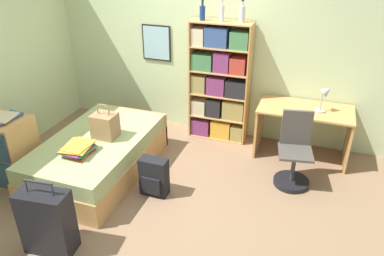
{
  "coord_description": "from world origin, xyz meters",
  "views": [
    {
      "loc": [
        1.65,
        -3.39,
        2.75
      ],
      "look_at": [
        0.39,
        0.19,
        0.75
      ],
      "focal_mm": 35.0,
      "sensor_mm": 36.0,
      "label": 1
    }
  ],
  "objects_px": {
    "bed": "(99,155)",
    "desk_lamp": "(326,94)",
    "magazine_pile_on_dresser": "(4,118)",
    "bottle_clear": "(242,14)",
    "bottle_green": "(202,13)",
    "desk_chair": "(293,161)",
    "handbag": "(105,125)",
    "bottle_brown": "(222,13)",
    "book_stack_on_bed": "(78,149)",
    "suitcase": "(47,222)",
    "backpack": "(154,177)",
    "bookcase": "(219,85)",
    "dresser": "(10,151)",
    "desk": "(304,123)"
  },
  "relations": [
    {
      "from": "bed",
      "to": "desk_lamp",
      "type": "relative_size",
      "value": 5.07
    },
    {
      "from": "magazine_pile_on_dresser",
      "to": "bottle_clear",
      "type": "height_order",
      "value": "bottle_clear"
    },
    {
      "from": "bottle_green",
      "to": "desk_chair",
      "type": "relative_size",
      "value": 0.29
    },
    {
      "from": "bottle_green",
      "to": "bottle_clear",
      "type": "xyz_separation_m",
      "value": [
        0.51,
        0.06,
        0.01
      ]
    },
    {
      "from": "handbag",
      "to": "bottle_brown",
      "type": "relative_size",
      "value": 1.52
    },
    {
      "from": "book_stack_on_bed",
      "to": "suitcase",
      "type": "height_order",
      "value": "suitcase"
    },
    {
      "from": "bottle_green",
      "to": "backpack",
      "type": "distance_m",
      "value": 2.23
    },
    {
      "from": "handbag",
      "to": "bottle_clear",
      "type": "bearing_deg",
      "value": 45.83
    },
    {
      "from": "suitcase",
      "to": "magazine_pile_on_dresser",
      "type": "xyz_separation_m",
      "value": [
        -1.16,
        0.84,
        0.51
      ]
    },
    {
      "from": "bottle_green",
      "to": "bottle_clear",
      "type": "relative_size",
      "value": 0.91
    },
    {
      "from": "handbag",
      "to": "suitcase",
      "type": "height_order",
      "value": "handbag"
    },
    {
      "from": "bookcase",
      "to": "bottle_green",
      "type": "bearing_deg",
      "value": -173.15
    },
    {
      "from": "magazine_pile_on_dresser",
      "to": "dresser",
      "type": "bearing_deg",
      "value": -107.99
    },
    {
      "from": "bottle_brown",
      "to": "suitcase",
      "type": "bearing_deg",
      "value": -108.32
    },
    {
      "from": "book_stack_on_bed",
      "to": "suitcase",
      "type": "distance_m",
      "value": 0.99
    },
    {
      "from": "desk",
      "to": "backpack",
      "type": "xyz_separation_m",
      "value": [
        -1.53,
        -1.44,
        -0.27
      ]
    },
    {
      "from": "bed",
      "to": "handbag",
      "type": "relative_size",
      "value": 4.23
    },
    {
      "from": "desk_lamp",
      "to": "desk_chair",
      "type": "bearing_deg",
      "value": -110.95
    },
    {
      "from": "suitcase",
      "to": "desk",
      "type": "distance_m",
      "value": 3.33
    },
    {
      "from": "suitcase",
      "to": "bottle_green",
      "type": "relative_size",
      "value": 3.07
    },
    {
      "from": "handbag",
      "to": "book_stack_on_bed",
      "type": "distance_m",
      "value": 0.47
    },
    {
      "from": "bed",
      "to": "magazine_pile_on_dresser",
      "type": "relative_size",
      "value": 4.99
    },
    {
      "from": "handbag",
      "to": "bottle_green",
      "type": "xyz_separation_m",
      "value": [
        0.81,
        1.31,
        1.16
      ]
    },
    {
      "from": "suitcase",
      "to": "magazine_pile_on_dresser",
      "type": "bearing_deg",
      "value": 144.14
    },
    {
      "from": "book_stack_on_bed",
      "to": "magazine_pile_on_dresser",
      "type": "relative_size",
      "value": 1.04
    },
    {
      "from": "dresser",
      "to": "bottle_clear",
      "type": "xyz_separation_m",
      "value": [
        2.32,
        1.93,
        1.41
      ]
    },
    {
      "from": "dresser",
      "to": "desk_lamp",
      "type": "distance_m",
      "value": 3.92
    },
    {
      "from": "suitcase",
      "to": "desk_lamp",
      "type": "bearing_deg",
      "value": 47.65
    },
    {
      "from": "suitcase",
      "to": "desk_lamp",
      "type": "xyz_separation_m",
      "value": [
        2.31,
        2.54,
        0.61
      ]
    },
    {
      "from": "dresser",
      "to": "bottle_clear",
      "type": "bearing_deg",
      "value": 39.71
    },
    {
      "from": "bottle_green",
      "to": "bottle_brown",
      "type": "xyz_separation_m",
      "value": [
        0.26,
        0.02,
        0.01
      ]
    },
    {
      "from": "bed",
      "to": "bottle_brown",
      "type": "height_order",
      "value": "bottle_brown"
    },
    {
      "from": "suitcase",
      "to": "bookcase",
      "type": "height_order",
      "value": "bookcase"
    },
    {
      "from": "desk_chair",
      "to": "desk",
      "type": "bearing_deg",
      "value": 86.68
    },
    {
      "from": "book_stack_on_bed",
      "to": "desk_chair",
      "type": "bearing_deg",
      "value": 22.55
    },
    {
      "from": "handbag",
      "to": "desk",
      "type": "height_order",
      "value": "handbag"
    },
    {
      "from": "bottle_green",
      "to": "bottle_brown",
      "type": "bearing_deg",
      "value": 4.6
    },
    {
      "from": "desk_lamp",
      "to": "handbag",
      "type": "bearing_deg",
      "value": -155.08
    },
    {
      "from": "dresser",
      "to": "bottle_green",
      "type": "height_order",
      "value": "bottle_green"
    },
    {
      "from": "suitcase",
      "to": "desk",
      "type": "bearing_deg",
      "value": 50.63
    },
    {
      "from": "handbag",
      "to": "magazine_pile_on_dresser",
      "type": "bearing_deg",
      "value": -151.24
    },
    {
      "from": "bed",
      "to": "dresser",
      "type": "height_order",
      "value": "dresser"
    },
    {
      "from": "desk",
      "to": "desk_lamp",
      "type": "bearing_deg",
      "value": -8.1
    },
    {
      "from": "bookcase",
      "to": "desk_chair",
      "type": "height_order",
      "value": "bookcase"
    },
    {
      "from": "bottle_green",
      "to": "desk_chair",
      "type": "height_order",
      "value": "bottle_green"
    },
    {
      "from": "desk_chair",
      "to": "book_stack_on_bed",
      "type": "bearing_deg",
      "value": -157.45
    },
    {
      "from": "bed",
      "to": "backpack",
      "type": "xyz_separation_m",
      "value": [
        0.85,
        -0.2,
        -0.01
      ]
    },
    {
      "from": "bottle_green",
      "to": "bookcase",
      "type": "bearing_deg",
      "value": 6.85
    },
    {
      "from": "bottle_clear",
      "to": "backpack",
      "type": "bearing_deg",
      "value": -109.51
    },
    {
      "from": "bed",
      "to": "bottle_green",
      "type": "xyz_separation_m",
      "value": [
        0.91,
        1.37,
        1.57
      ]
    }
  ]
}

